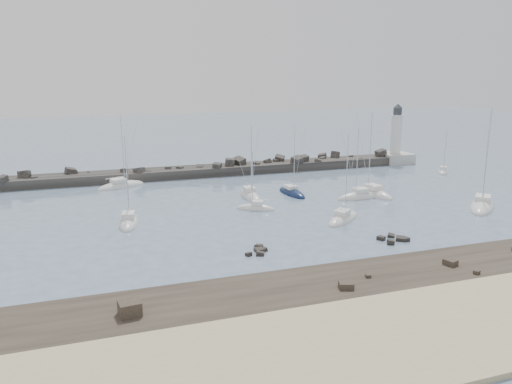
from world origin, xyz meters
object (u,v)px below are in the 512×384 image
at_px(sailboat_4, 250,197).
at_px(sailboat_6, 292,193).
at_px(sailboat_1, 129,223).
at_px(sailboat_3, 256,209).
at_px(sailboat_5, 343,219).
at_px(sailboat_8, 371,194).
at_px(sailboat_9, 482,207).
at_px(sailboat_10, 443,172).
at_px(lighthouse, 395,150).
at_px(sailboat_2, 121,186).
at_px(sailboat_7, 359,197).

distance_m(sailboat_4, sailboat_6, 7.79).
height_order(sailboat_1, sailboat_3, sailboat_1).
relative_size(sailboat_3, sailboat_5, 0.74).
xyz_separation_m(sailboat_8, sailboat_9, (12.01, -13.27, -0.01)).
height_order(sailboat_5, sailboat_9, sailboat_9).
relative_size(sailboat_5, sailboat_10, 1.33).
xyz_separation_m(sailboat_4, sailboat_10, (46.17, 7.31, -0.02)).
relative_size(lighthouse, sailboat_8, 0.94).
xyz_separation_m(sailboat_4, sailboat_8, (20.80, -5.11, -0.00)).
distance_m(sailboat_3, sailboat_9, 36.05).
xyz_separation_m(sailboat_1, sailboat_3, (19.49, 1.19, -0.02)).
relative_size(sailboat_2, sailboat_4, 1.10).
bearing_deg(lighthouse, sailboat_9, -105.01).
bearing_deg(sailboat_2, sailboat_4, -37.03).
distance_m(sailboat_2, sailboat_7, 43.83).
relative_size(lighthouse, sailboat_1, 1.08).
height_order(sailboat_1, sailboat_4, sailboat_1).
distance_m(sailboat_4, sailboat_5, 19.32).
height_order(sailboat_2, sailboat_8, sailboat_8).
relative_size(sailboat_2, sailboat_5, 1.10).
height_order(sailboat_5, sailboat_8, sailboat_8).
distance_m(sailboat_2, sailboat_6, 32.19).
xyz_separation_m(sailboat_2, sailboat_5, (29.01, -32.74, 0.00)).
xyz_separation_m(sailboat_4, sailboat_9, (32.81, -18.38, -0.01)).
bearing_deg(sailboat_5, sailboat_3, 136.66).
bearing_deg(sailboat_1, sailboat_5, -15.86).
bearing_deg(sailboat_7, lighthouse, 47.11).
relative_size(sailboat_7, sailboat_8, 0.83).
distance_m(sailboat_5, sailboat_8, 17.28).
relative_size(sailboat_3, sailboat_8, 0.64).
xyz_separation_m(sailboat_1, sailboat_9, (53.92, -9.49, -0.00)).
height_order(sailboat_9, sailboat_10, sailboat_9).
bearing_deg(sailboat_8, sailboat_6, 158.73).
height_order(sailboat_4, sailboat_10, sailboat_4).
bearing_deg(sailboat_5, sailboat_6, 92.59).
relative_size(sailboat_2, sailboat_3, 1.48).
relative_size(sailboat_2, sailboat_9, 0.86).
bearing_deg(sailboat_3, sailboat_8, 6.60).
height_order(lighthouse, sailboat_2, lighthouse).
distance_m(sailboat_3, sailboat_5, 14.02).
relative_size(sailboat_6, sailboat_9, 0.77).
xyz_separation_m(sailboat_3, sailboat_4, (1.62, 7.70, 0.02)).
height_order(sailboat_2, sailboat_6, sailboat_2).
height_order(lighthouse, sailboat_6, lighthouse).
xyz_separation_m(sailboat_7, sailboat_8, (3.32, 1.45, 0.01)).
bearing_deg(sailboat_7, sailboat_1, -176.54).
bearing_deg(sailboat_10, sailboat_7, -154.21).
distance_m(sailboat_2, sailboat_4, 25.60).
bearing_deg(sailboat_6, sailboat_9, -36.23).
xyz_separation_m(sailboat_5, sailboat_7, (8.91, 10.76, 0.01)).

